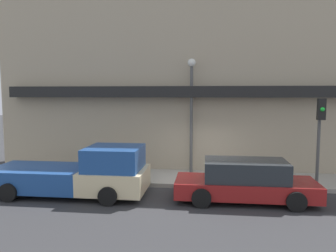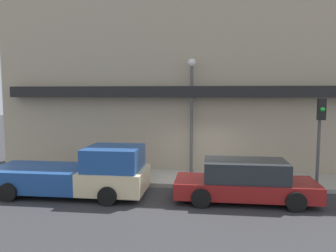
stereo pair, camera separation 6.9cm
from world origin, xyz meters
The scene contains 8 objects.
ground_plane centered at (0.00, 0.00, 0.00)m, with size 80.00×80.00×0.00m, color #2D2D30.
sidewalk centered at (0.00, 1.25, 0.08)m, with size 36.00×2.50×0.16m.
building centered at (0.02, 3.98, 5.19)m, with size 19.80×3.80×11.15m.
pickup_truck centered at (-4.49, -1.22, 0.78)m, with size 5.71×2.29×1.81m.
parked_car centered at (1.46, -1.22, 0.69)m, with size 4.81×1.97×1.43m.
fire_hydrant centered at (1.72, 0.64, 0.46)m, with size 0.19×0.19×0.58m.
street_lamp centered at (-0.57, 2.06, 3.38)m, with size 0.36×0.36×5.09m.
traffic_light centered at (4.35, 0.27, 2.50)m, with size 0.28×0.42×3.37m.
Camera 2 is at (0.16, -12.54, 3.72)m, focal length 35.00 mm.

